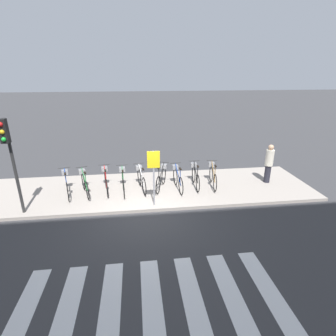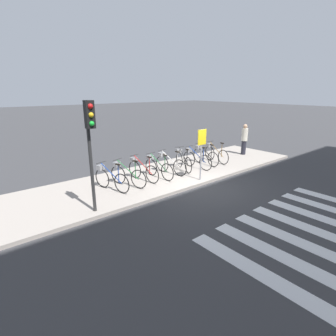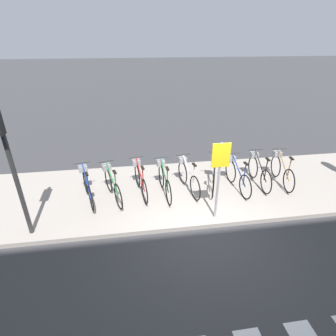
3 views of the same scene
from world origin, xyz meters
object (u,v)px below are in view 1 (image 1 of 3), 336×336
(parked_bicycle_1, at_px, (85,183))
(parked_bicycle_7, at_px, (195,176))
(parked_bicycle_3, at_px, (123,181))
(parked_bicycle_4, at_px, (141,179))
(parked_bicycle_5, at_px, (162,177))
(traffic_light, at_px, (8,148))
(sign_post, at_px, (154,169))
(parked_bicycle_0, at_px, (66,184))
(parked_bicycle_6, at_px, (178,178))
(pedestrian, at_px, (269,163))
(parked_bicycle_2, at_px, (106,180))
(parked_bicycle_8, at_px, (213,175))

(parked_bicycle_1, relative_size, parked_bicycle_7, 0.96)
(parked_bicycle_3, relative_size, parked_bicycle_4, 1.01)
(parked_bicycle_5, bearing_deg, parked_bicycle_4, -177.14)
(parked_bicycle_3, height_order, traffic_light, traffic_light)
(parked_bicycle_1, xyz_separation_m, parked_bicycle_4, (2.25, 0.14, 0.00))
(traffic_light, relative_size, sign_post, 1.59)
(parked_bicycle_0, relative_size, parked_bicycle_4, 0.98)
(parked_bicycle_4, bearing_deg, parked_bicycle_5, 2.86)
(parked_bicycle_3, bearing_deg, parked_bicycle_6, -0.53)
(parked_bicycle_3, xyz_separation_m, pedestrian, (6.28, 0.15, 0.44))
(parked_bicycle_1, bearing_deg, sign_post, -26.76)
(parked_bicycle_2, bearing_deg, parked_bicycle_6, -3.16)
(parked_bicycle_8, bearing_deg, parked_bicycle_2, 179.76)
(pedestrian, bearing_deg, parked_bicycle_0, -178.79)
(parked_bicycle_5, height_order, pedestrian, pedestrian)
(parked_bicycle_0, relative_size, parked_bicycle_3, 0.97)
(parked_bicycle_3, height_order, parked_bicycle_5, same)
(parked_bicycle_4, relative_size, parked_bicycle_6, 0.99)
(pedestrian, bearing_deg, parked_bicycle_5, 179.89)
(parked_bicycle_2, xyz_separation_m, parked_bicycle_6, (2.94, -0.16, 0.00))
(parked_bicycle_2, relative_size, parked_bicycle_6, 0.99)
(parked_bicycle_1, relative_size, traffic_light, 0.50)
(parked_bicycle_0, distance_m, parked_bicycle_1, 0.70)
(parked_bicycle_6, bearing_deg, parked_bicycle_7, 13.01)
(parked_bicycle_0, relative_size, parked_bicycle_2, 0.98)
(parked_bicycle_6, xyz_separation_m, pedestrian, (4.04, 0.18, 0.44))
(parked_bicycle_1, height_order, parked_bicycle_5, same)
(parked_bicycle_6, relative_size, traffic_light, 0.53)
(parked_bicycle_6, distance_m, traffic_light, 6.12)
(parked_bicycle_1, relative_size, sign_post, 0.80)
(parked_bicycle_6, distance_m, pedestrian, 4.07)
(parked_bicycle_5, distance_m, parked_bicycle_6, 0.68)
(parked_bicycle_4, height_order, pedestrian, pedestrian)
(parked_bicycle_8, bearing_deg, parked_bicycle_7, 176.94)
(parked_bicycle_3, distance_m, parked_bicycle_6, 2.24)
(parked_bicycle_7, bearing_deg, sign_post, -140.66)
(parked_bicycle_6, height_order, sign_post, sign_post)
(parked_bicycle_6, xyz_separation_m, parked_bicycle_7, (0.80, 0.18, 0.00))
(parked_bicycle_0, height_order, traffic_light, traffic_light)
(parked_bicycle_0, bearing_deg, traffic_light, -130.50)
(parked_bicycle_1, distance_m, parked_bicycle_6, 3.75)
(parked_bicycle_2, xyz_separation_m, parked_bicycle_7, (3.74, 0.02, 0.00))
(parked_bicycle_4, relative_size, sign_post, 0.83)
(parked_bicycle_5, relative_size, traffic_light, 0.50)
(parked_bicycle_4, distance_m, pedestrian, 5.56)
(parked_bicycle_1, xyz_separation_m, traffic_light, (-1.89, -1.40, 1.91))
(parked_bicycle_4, relative_size, parked_bicycle_7, 0.99)
(parked_bicycle_2, xyz_separation_m, parked_bicycle_5, (2.29, 0.02, 0.00))
(parked_bicycle_6, bearing_deg, parked_bicycle_2, 176.84)
(sign_post, bearing_deg, parked_bicycle_1, 153.24)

